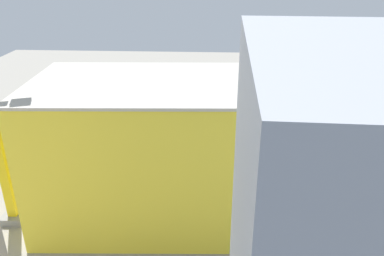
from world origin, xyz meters
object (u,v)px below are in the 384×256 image
object	(u,v)px
passenger_coach	(369,102)
street_tree_4	(368,155)
platform_canopy_near	(224,111)
street_tree_5	(328,152)
parked_car_2	(300,151)
street_tree_2	(245,147)
construction_building	(174,151)
locomotive	(286,106)
parked_car_0	(368,155)
box_truck_1	(222,159)
street_tree_1	(287,152)
parked_car_3	(266,151)
parked_car_1	(335,152)
traffic_light	(261,151)
street_tree_0	(314,157)
box_truck_0	(172,155)

from	to	relation	value
passenger_coach	street_tree_4	xyz separation A→B (m)	(12.89, 35.10, 1.89)
platform_canopy_near	street_tree_5	xyz separation A→B (m)	(-19.25, 22.57, 0.82)
parked_car_2	street_tree_2	world-z (taller)	street_tree_2
construction_building	locomotive	bearing A→B (deg)	-121.93
parked_car_0	passenger_coach	bearing A→B (deg)	-108.97
construction_building	parked_car_0	bearing A→B (deg)	-155.05
platform_canopy_near	box_truck_1	xyz separation A→B (m)	(0.61, 20.13, -2.55)
platform_canopy_near	street_tree_1	world-z (taller)	street_tree_1
parked_car_0	parked_car_2	xyz separation A→B (m)	(14.15, -0.72, -0.02)
passenger_coach	construction_building	distance (m)	67.37
street_tree_1	construction_building	bearing A→B (deg)	32.26
passenger_coach	construction_building	size ratio (longest dim) A/B	0.43
parked_car_3	street_tree_5	size ratio (longest dim) A/B	0.59
passenger_coach	street_tree_5	distance (m)	39.29
parked_car_1	parked_car_0	bearing A→B (deg)	175.71
street_tree_4	parked_car_0	bearing A→B (deg)	-113.53
parked_car_1	passenger_coach	bearing A→B (deg)	-121.65
parked_car_1	street_tree_2	size ratio (longest dim) A/B	0.50
platform_canopy_near	traffic_light	world-z (taller)	traffic_light
street_tree_0	street_tree_5	world-z (taller)	street_tree_5
parked_car_1	parked_car_3	distance (m)	14.56
street_tree_0	traffic_light	world-z (taller)	traffic_light
parked_car_0	street_tree_1	bearing A→B (deg)	22.36
parked_car_3	street_tree_4	distance (m)	20.31
construction_building	traffic_light	distance (m)	20.93
box_truck_0	locomotive	bearing A→B (deg)	-133.10
locomotive	construction_building	xyz separation A→B (m)	(26.02, 46.68, 9.25)
box_truck_1	street_tree_2	size ratio (longest dim) A/B	1.09
parked_car_1	street_tree_4	world-z (taller)	street_tree_4
passenger_coach	street_tree_4	world-z (taller)	street_tree_4
locomotive	parked_car_0	world-z (taller)	locomotive
parked_car_2	box_truck_1	size ratio (longest dim) A/B	0.53
street_tree_4	parked_car_3	bearing A→B (deg)	-28.04
passenger_coach	parked_car_1	world-z (taller)	passenger_coach
street_tree_1	box_truck_1	bearing A→B (deg)	-11.69
parked_car_1	street_tree_4	xyz separation A→B (m)	(-2.94, 9.43, 4.33)
parked_car_3	box_truck_0	xyz separation A→B (m)	(19.68, 4.27, 0.85)
platform_canopy_near	parked_car_1	bearing A→B (deg)	148.29
parked_car_0	street_tree_1	distance (m)	20.59
box_truck_0	box_truck_1	distance (m)	10.31
street_tree_1	parked_car_3	bearing A→B (deg)	-71.44
construction_building	street_tree_0	bearing A→B (deg)	-158.23
box_truck_1	street_tree_0	bearing A→B (deg)	167.38
parked_car_3	parked_car_1	bearing A→B (deg)	-179.56
locomotive	box_truck_1	xyz separation A→B (m)	(17.89, 31.35, -0.06)
parked_car_1	traffic_light	bearing A→B (deg)	25.87
passenger_coach	street_tree_4	bearing A→B (deg)	69.84
parked_car_1	street_tree_0	distance (m)	12.31
street_tree_5	passenger_coach	bearing A→B (deg)	-120.60
platform_canopy_near	box_truck_0	bearing A→B (deg)	60.08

